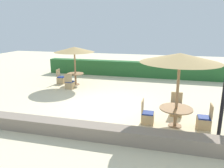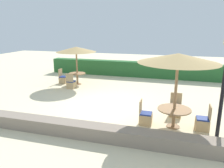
{
  "view_description": "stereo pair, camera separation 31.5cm",
  "coord_description": "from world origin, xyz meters",
  "px_view_note": "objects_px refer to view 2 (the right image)",
  "views": [
    {
      "loc": [
        2.53,
        -9.23,
        3.55
      ],
      "look_at": [
        0.0,
        0.6,
        0.9
      ],
      "focal_mm": 35.0,
      "sensor_mm": 36.0,
      "label": 1
    },
    {
      "loc": [
        2.83,
        -9.15,
        3.55
      ],
      "look_at": [
        0.0,
        0.6,
        0.9
      ],
      "focal_mm": 35.0,
      "sensor_mm": 36.0,
      "label": 2
    }
  ],
  "objects_px": {
    "round_table_back_left": "(77,76)",
    "patio_chair_back_left_west": "(63,79)",
    "patio_chair_back_left_south": "(71,84)",
    "round_table_front_right": "(174,112)",
    "patio_chair_front_right_west": "(145,117)",
    "patio_chair_front_right_east": "(203,123)",
    "parasol_back_left": "(76,50)",
    "patio_chair_front_right_north": "(175,110)",
    "parasol_front_right": "(178,58)"
  },
  "relations": [
    {
      "from": "round_table_front_right",
      "to": "parasol_back_left",
      "type": "bearing_deg",
      "value": 142.03
    },
    {
      "from": "round_table_front_right",
      "to": "patio_chair_front_right_north",
      "type": "bearing_deg",
      "value": 87.02
    },
    {
      "from": "patio_chair_back_left_west",
      "to": "patio_chair_front_right_east",
      "type": "xyz_separation_m",
      "value": [
        8.03,
        -4.67,
        0.0
      ]
    },
    {
      "from": "patio_chair_front_right_north",
      "to": "parasol_back_left",
      "type": "bearing_deg",
      "value": -30.49
    },
    {
      "from": "parasol_front_right",
      "to": "round_table_front_right",
      "type": "xyz_separation_m",
      "value": [
        0.0,
        -0.0,
        -1.95
      ]
    },
    {
      "from": "patio_chair_front_right_west",
      "to": "round_table_back_left",
      "type": "bearing_deg",
      "value": -133.42
    },
    {
      "from": "round_table_back_left",
      "to": "parasol_front_right",
      "type": "bearing_deg",
      "value": -37.97
    },
    {
      "from": "round_table_back_left",
      "to": "round_table_front_right",
      "type": "height_order",
      "value": "round_table_back_left"
    },
    {
      "from": "parasol_front_right",
      "to": "patio_chair_front_right_east",
      "type": "bearing_deg",
      "value": 2.99
    },
    {
      "from": "round_table_front_right",
      "to": "patio_chair_back_left_west",
      "type": "bearing_deg",
      "value": 146.1
    },
    {
      "from": "patio_chair_front_right_west",
      "to": "patio_chair_front_right_east",
      "type": "bearing_deg",
      "value": 92.26
    },
    {
      "from": "round_table_back_left",
      "to": "patio_chair_front_right_west",
      "type": "height_order",
      "value": "patio_chair_front_right_west"
    },
    {
      "from": "round_table_front_right",
      "to": "patio_chair_front_right_east",
      "type": "xyz_separation_m",
      "value": [
        1.01,
        0.05,
        -0.31
      ]
    },
    {
      "from": "round_table_front_right",
      "to": "patio_chair_front_right_west",
      "type": "relative_size",
      "value": 1.28
    },
    {
      "from": "round_table_back_left",
      "to": "patio_chair_front_right_west",
      "type": "relative_size",
      "value": 1.13
    },
    {
      "from": "patio_chair_back_left_west",
      "to": "patio_chair_front_right_east",
      "type": "distance_m",
      "value": 9.29
    },
    {
      "from": "patio_chair_back_left_west",
      "to": "patio_chair_back_left_south",
      "type": "relative_size",
      "value": 1.0
    },
    {
      "from": "parasol_back_left",
      "to": "patio_chair_back_left_west",
      "type": "bearing_deg",
      "value": 177.57
    },
    {
      "from": "round_table_back_left",
      "to": "patio_chair_back_left_south",
      "type": "distance_m",
      "value": 1.03
    },
    {
      "from": "parasol_back_left",
      "to": "round_table_front_right",
      "type": "xyz_separation_m",
      "value": [
        5.99,
        -4.68,
        -1.64
      ]
    },
    {
      "from": "patio_chair_back_left_west",
      "to": "parasol_front_right",
      "type": "height_order",
      "value": "parasol_front_right"
    },
    {
      "from": "round_table_back_left",
      "to": "parasol_back_left",
      "type": "bearing_deg",
      "value": 180.0
    },
    {
      "from": "patio_chair_front_right_north",
      "to": "parasol_front_right",
      "type": "bearing_deg",
      "value": 87.02
    },
    {
      "from": "parasol_back_left",
      "to": "patio_chair_back_left_west",
      "type": "relative_size",
      "value": 2.67
    },
    {
      "from": "parasol_back_left",
      "to": "patio_chair_back_left_south",
      "type": "xyz_separation_m",
      "value": [
        0.05,
        -0.98,
        -1.95
      ]
    },
    {
      "from": "parasol_back_left",
      "to": "round_table_front_right",
      "type": "relative_size",
      "value": 2.09
    },
    {
      "from": "patio_chair_back_left_west",
      "to": "patio_chair_back_left_south",
      "type": "xyz_separation_m",
      "value": [
        1.08,
        -1.02,
        0.0
      ]
    },
    {
      "from": "parasol_front_right",
      "to": "patio_chair_front_right_north",
      "type": "bearing_deg",
      "value": 87.02
    },
    {
      "from": "parasol_front_right",
      "to": "patio_chair_front_right_east",
      "type": "height_order",
      "value": "parasol_front_right"
    },
    {
      "from": "round_table_back_left",
      "to": "round_table_front_right",
      "type": "relative_size",
      "value": 0.88
    },
    {
      "from": "round_table_back_left",
      "to": "patio_chair_front_right_north",
      "type": "xyz_separation_m",
      "value": [
        6.05,
        -3.56,
        -0.31
      ]
    },
    {
      "from": "patio_chair_back_left_south",
      "to": "patio_chair_front_right_east",
      "type": "xyz_separation_m",
      "value": [
        6.95,
        -3.65,
        0.0
      ]
    },
    {
      "from": "patio_chair_back_left_west",
      "to": "patio_chair_front_right_west",
      "type": "bearing_deg",
      "value": 51.66
    },
    {
      "from": "patio_chair_back_left_south",
      "to": "round_table_front_right",
      "type": "bearing_deg",
      "value": -31.92
    },
    {
      "from": "round_table_front_right",
      "to": "patio_chair_front_right_west",
      "type": "bearing_deg",
      "value": -178.46
    },
    {
      "from": "parasol_back_left",
      "to": "round_table_back_left",
      "type": "distance_m",
      "value": 1.64
    },
    {
      "from": "round_table_back_left",
      "to": "patio_chair_back_left_west",
      "type": "xyz_separation_m",
      "value": [
        -1.03,
        0.04,
        -0.31
      ]
    },
    {
      "from": "parasol_front_right",
      "to": "patio_chair_front_right_north",
      "type": "height_order",
      "value": "parasol_front_right"
    },
    {
      "from": "patio_chair_back_left_west",
      "to": "patio_chair_front_right_west",
      "type": "relative_size",
      "value": 1.0
    },
    {
      "from": "patio_chair_back_left_west",
      "to": "round_table_back_left",
      "type": "bearing_deg",
      "value": 87.57
    },
    {
      "from": "patio_chair_back_left_south",
      "to": "round_table_front_right",
      "type": "xyz_separation_m",
      "value": [
        5.94,
        -3.7,
        0.31
      ]
    },
    {
      "from": "patio_chair_front_right_north",
      "to": "patio_chair_front_right_east",
      "type": "xyz_separation_m",
      "value": [
        0.95,
        -1.06,
        0.0
      ]
    },
    {
      "from": "parasol_back_left",
      "to": "parasol_front_right",
      "type": "distance_m",
      "value": 7.61
    },
    {
      "from": "round_table_front_right",
      "to": "patio_chair_front_right_west",
      "type": "height_order",
      "value": "patio_chair_front_right_west"
    },
    {
      "from": "parasol_back_left",
      "to": "round_table_front_right",
      "type": "distance_m",
      "value": 7.78
    },
    {
      "from": "patio_chair_back_left_south",
      "to": "patio_chair_front_right_west",
      "type": "relative_size",
      "value": 1.0
    },
    {
      "from": "patio_chair_back_left_south",
      "to": "round_table_front_right",
      "type": "distance_m",
      "value": 7.01
    },
    {
      "from": "patio_chair_back_left_west",
      "to": "parasol_front_right",
      "type": "xyz_separation_m",
      "value": [
        7.03,
        -4.72,
        2.26
      ]
    },
    {
      "from": "patio_chair_back_left_south",
      "to": "patio_chair_front_right_west",
      "type": "bearing_deg",
      "value": -37.16
    },
    {
      "from": "parasol_back_left",
      "to": "patio_chair_back_left_south",
      "type": "bearing_deg",
      "value": -86.94
    }
  ]
}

